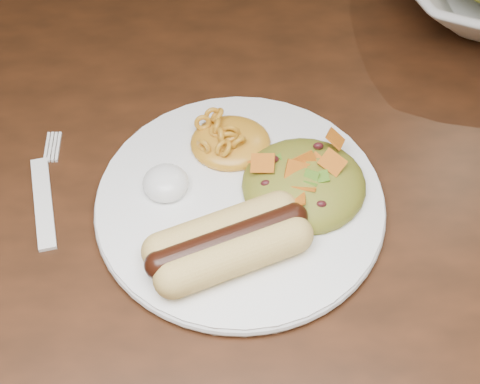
{
  "coord_description": "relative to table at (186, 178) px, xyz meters",
  "views": [
    {
      "loc": [
        0.04,
        -0.49,
        1.26
      ],
      "look_at": [
        0.05,
        -0.11,
        0.77
      ],
      "focal_mm": 55.0,
      "sensor_mm": 36.0,
      "label": 1
    }
  ],
  "objects": [
    {
      "name": "hotdog",
      "position": [
        0.04,
        -0.17,
        0.12
      ],
      "size": [
        0.12,
        0.1,
        0.03
      ],
      "rotation": [
        0.0,
        0.0,
        0.37
      ],
      "color": "#FFE27E",
      "rests_on": "plate"
    },
    {
      "name": "plate",
      "position": [
        0.05,
        -0.11,
        0.1
      ],
      "size": [
        0.26,
        0.26,
        0.01
      ],
      "primitive_type": "cylinder",
      "rotation": [
        0.0,
        0.0,
        -0.06
      ],
      "color": "white",
      "rests_on": "table"
    },
    {
      "name": "mac_and_cheese",
      "position": [
        0.05,
        -0.05,
        0.12
      ],
      "size": [
        0.09,
        0.08,
        0.03
      ],
      "primitive_type": "ellipsoid",
      "rotation": [
        0.0,
        0.0,
        -0.23
      ],
      "color": "orange",
      "rests_on": "plate"
    },
    {
      "name": "table",
      "position": [
        0.0,
        0.0,
        0.0
      ],
      "size": [
        1.6,
        0.9,
        0.75
      ],
      "color": "#401F0F",
      "rests_on": "floor"
    },
    {
      "name": "sour_cream",
      "position": [
        -0.01,
        -0.1,
        0.12
      ],
      "size": [
        0.05,
        0.05,
        0.02
      ],
      "primitive_type": "ellipsoid",
      "rotation": [
        0.0,
        0.0,
        0.23
      ],
      "color": "white",
      "rests_on": "plate"
    },
    {
      "name": "taco_salad",
      "position": [
        0.11,
        -0.1,
        0.12
      ],
      "size": [
        0.11,
        0.1,
        0.05
      ],
      "rotation": [
        0.0,
        0.0,
        -0.28
      ],
      "color": "#A45F21",
      "rests_on": "plate"
    },
    {
      "name": "fork",
      "position": [
        -0.12,
        -0.1,
        0.09
      ],
      "size": [
        0.05,
        0.16,
        0.0
      ],
      "primitive_type": "cube",
      "rotation": [
        0.0,
        0.0,
        0.2
      ],
      "color": "white",
      "rests_on": "table"
    }
  ]
}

